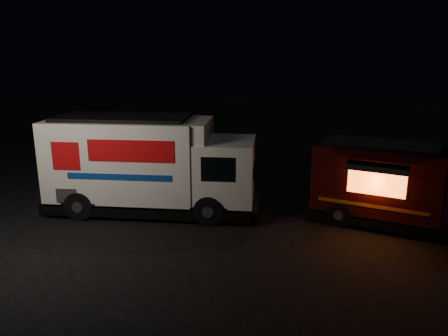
% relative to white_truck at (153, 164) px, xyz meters
% --- Properties ---
extents(ground, '(80.00, 80.00, 0.00)m').
position_rel_white_truck_xyz_m(ground, '(1.55, -1.40, -1.72)').
color(ground, black).
rests_on(ground, ground).
extents(white_truck, '(8.00, 4.64, 3.44)m').
position_rel_white_truck_xyz_m(white_truck, '(0.00, 0.00, 0.00)').
color(white_truck, white).
rests_on(white_truck, ground).
extents(red_truck, '(5.98, 2.59, 2.72)m').
position_rel_white_truck_xyz_m(red_truck, '(8.24, 1.91, -0.36)').
color(red_truck, '#320B09').
rests_on(red_truck, ground).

